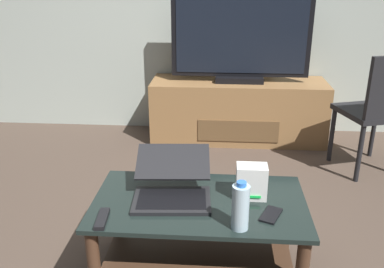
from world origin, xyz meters
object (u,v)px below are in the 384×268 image
media_cabinet (238,110)px  television (241,41)px  tv_remote (102,219)px  cell_phone (271,215)px  water_bottle_near (240,207)px  dining_chair (380,107)px  router_box (251,182)px  coffee_table (199,225)px  laptop (172,184)px

media_cabinet → television: bearing=-90.0°
tv_remote → cell_phone: bearing=2.4°
water_bottle_near → dining_chair: bearing=54.1°
router_box → tv_remote: bearing=-158.8°
water_bottle_near → cell_phone: water_bottle_near is taller
dining_chair → router_box: 1.57m
water_bottle_near → cell_phone: bearing=36.1°
router_box → tv_remote: (-0.67, -0.26, -0.07)m
coffee_table → router_box: (0.25, 0.05, 0.22)m
laptop → tv_remote: laptop is taller
media_cabinet → cell_phone: size_ratio=11.07×
router_box → coffee_table: bearing=-167.9°
cell_phone → tv_remote: (-0.75, -0.10, 0.01)m
coffee_table → water_bottle_near: size_ratio=4.60×
coffee_table → water_bottle_near: (0.19, -0.22, 0.24)m
television → tv_remote: 2.23m
dining_chair → router_box: size_ratio=5.49×
coffee_table → laptop: bearing=161.1°
media_cabinet → tv_remote: (-0.67, -2.10, 0.16)m
media_cabinet → dining_chair: 1.22m
dining_chair → laptop: dining_chair is taller
coffee_table → media_cabinet: (0.24, 1.89, -0.02)m
coffee_table → laptop: (-0.14, 0.05, 0.20)m
water_bottle_near → media_cabinet: bearing=88.4°
television → tv_remote: size_ratio=7.42×
television → router_box: 1.86m
tv_remote → dining_chair: bearing=36.2°
television → water_bottle_near: (-0.06, -2.09, -0.37)m
media_cabinet → water_bottle_near: (-0.06, -2.11, 0.26)m
media_cabinet → water_bottle_near: size_ratio=6.91×
cell_phone → water_bottle_near: bearing=-120.4°
coffee_table → tv_remote: size_ratio=6.44×
media_cabinet → coffee_table: bearing=-97.4°
television → router_box: (0.01, -1.82, -0.39)m
media_cabinet → dining_chair: size_ratio=1.67×
television → laptop: (-0.38, -1.83, -0.41)m
coffee_table → cell_phone: cell_phone is taller
media_cabinet → dining_chair: dining_chair is taller
media_cabinet → television: 0.63m
tv_remote → television: bearing=67.3°
laptop → tv_remote: size_ratio=2.75×
media_cabinet → router_box: (0.01, -1.84, 0.24)m
tv_remote → water_bottle_near: bearing=-5.9°
router_box → cell_phone: (0.08, -0.16, -0.08)m
tv_remote → router_box: bearing=16.3°
laptop → tv_remote: bearing=-138.5°
dining_chair → cell_phone: dining_chair is taller
television → tv_remote: (-0.67, -2.08, -0.46)m
router_box → water_bottle_near: water_bottle_near is taller
dining_chair → water_bottle_near: (-1.07, -1.47, 0.00)m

